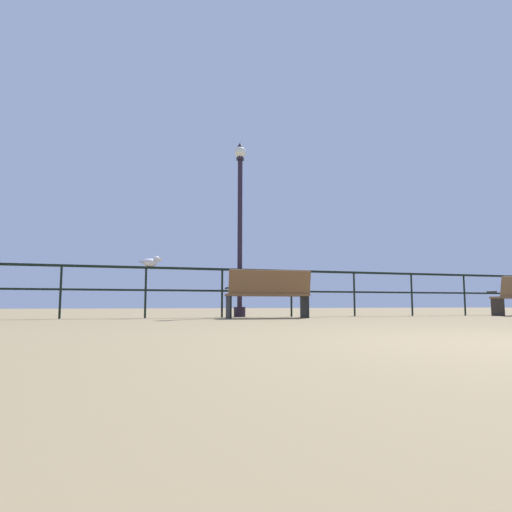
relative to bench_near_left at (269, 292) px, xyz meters
The scene contains 4 objects.
pier_railing 0.92m from the bench_near_left, 86.61° to the left, with size 20.99×0.05×1.06m.
bench_near_left is the anchor object (origin of this frame).
lamppost_center 1.93m from the bench_near_left, 105.75° to the left, with size 0.27×0.27×4.00m.
seagull_on_rail 2.52m from the bench_near_left, 158.54° to the left, with size 0.47×0.21×0.22m.
Camera 1 is at (-3.07, -2.23, 0.28)m, focal length 31.67 mm.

